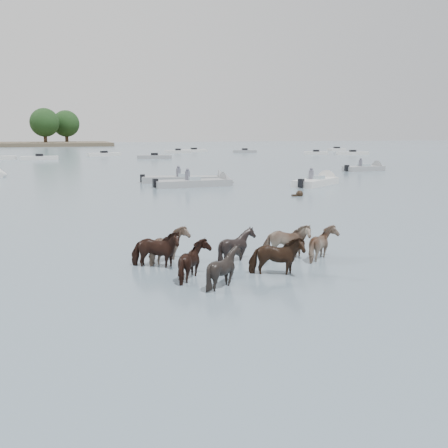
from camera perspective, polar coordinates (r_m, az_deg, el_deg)
name	(u,v)px	position (r m, az deg, el deg)	size (l,w,h in m)	color
ground	(305,290)	(12.67, 9.11, -7.36)	(400.00, 400.00, 0.00)	slate
pony_herd	(234,253)	(14.41, 1.13, -3.30)	(6.58, 4.13, 1.28)	black
swimming_pony	(299,194)	(31.14, 8.45, 3.32)	(0.72, 0.44, 0.44)	black
motorboat_b	(204,183)	(36.68, -2.33, 4.66)	(6.19, 1.94, 1.92)	gray
motorboat_c	(194,180)	(39.39, -3.36, 5.03)	(6.96, 3.20, 1.92)	gray
motorboat_d	(320,181)	(38.42, 10.79, 4.74)	(5.12, 4.38, 1.92)	silver
motorboat_e	(369,168)	(53.75, 16.07, 6.05)	(4.98, 2.16, 1.92)	gray
distant_flotilla	(85,155)	(85.94, -15.43, 7.54)	(106.33, 25.85, 0.93)	gray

